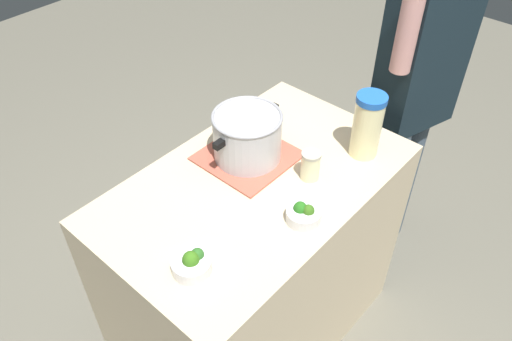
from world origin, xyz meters
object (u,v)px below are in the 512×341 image
Objects in this scene: cooking_pot at (247,135)px; mason_jar at (310,165)px; lemonade_pitcher at (367,125)px; person_cook at (413,100)px; broccoli_bowl_center at (303,214)px; broccoli_bowl_front at (192,263)px.

cooking_pot reaches higher than mason_jar.
person_cook reaches higher than lemonade_pitcher.
cooking_pot is at bearing 162.03° from person_cook.
person_cook reaches higher than broccoli_bowl_center.
cooking_pot reaches higher than broccoli_bowl_front.
broccoli_bowl_center is at bearing -174.43° from person_cook.
lemonade_pitcher is 2.26× the size of mason_jar.
mason_jar is at bearing 164.65° from lemonade_pitcher.
cooking_pot is 2.89× the size of mason_jar.
person_cook reaches higher than mason_jar.
broccoli_bowl_front is at bearing 178.51° from person_cook.
lemonade_pitcher is at bearing -15.35° from mason_jar.
cooking_pot is 0.85m from person_cook.
cooking_pot is 2.69× the size of broccoli_bowl_front.
lemonade_pitcher is 0.52m from person_cook.
lemonade_pitcher is at bearing 5.61° from broccoli_bowl_center.
cooking_pot is 1.28× the size of lemonade_pitcher.
broccoli_bowl_front is (-0.79, 0.08, -0.10)m from lemonade_pitcher.
broccoli_bowl_center is 0.92m from person_cook.
mason_jar is at bearing 31.24° from broccoli_bowl_center.
broccoli_bowl_front is (-0.49, -0.22, -0.07)m from cooking_pot.
lemonade_pitcher is 2.22× the size of broccoli_bowl_center.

